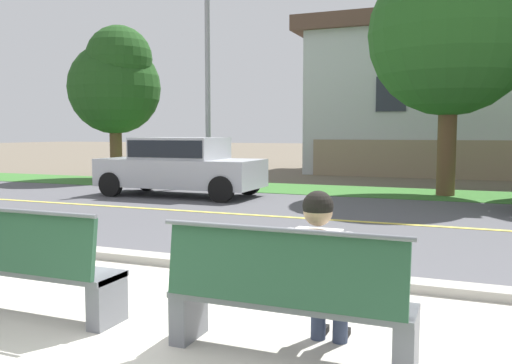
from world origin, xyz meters
TOP-DOWN VIEW (x-y plane):
  - ground_plane at (0.00, 8.00)m, footprint 140.00×140.00m
  - sidewalk_pavement at (0.00, 0.40)m, footprint 44.00×3.60m
  - curb_edge at (0.00, 2.35)m, footprint 44.00×0.30m
  - street_asphalt at (0.00, 6.50)m, footprint 52.00×8.00m
  - road_centre_line at (0.00, 6.50)m, footprint 48.00×0.14m
  - far_verge_grass at (0.00, 11.68)m, footprint 48.00×2.80m
  - bench_left at (-1.24, 0.21)m, footprint 1.83×0.48m
  - bench_right at (1.24, 0.21)m, footprint 1.83×0.48m
  - seated_person_white at (1.45, 0.38)m, footprint 0.52×0.68m
  - car_silver_far at (-4.65, 8.90)m, footprint 4.30×1.86m
  - streetlamp at (-5.04, 11.48)m, footprint 0.24×2.10m
  - shade_tree_far_left at (-9.32, 12.52)m, footprint 3.25×3.25m
  - shade_tree_left at (1.97, 11.47)m, footprint 4.19×4.19m
  - garden_wall at (3.18, 17.11)m, footprint 13.00×0.36m
  - house_across_street at (2.40, 20.31)m, footprint 13.42×6.91m

SIDE VIEW (x-z plane):
  - ground_plane at x=0.00m, z-range 0.00..0.00m
  - street_asphalt at x=0.00m, z-range 0.00..0.01m
  - sidewalk_pavement at x=0.00m, z-range 0.00..0.01m
  - far_verge_grass at x=0.00m, z-range 0.00..0.02m
  - road_centre_line at x=0.00m, z-range 0.01..0.01m
  - curb_edge at x=0.00m, z-range 0.00..0.11m
  - bench_left at x=-1.24m, z-range -0.05..0.96m
  - bench_right at x=1.24m, z-range -0.05..0.96m
  - seated_person_white at x=1.45m, z-range 0.05..1.30m
  - garden_wall at x=3.18m, z-range 0.00..1.40m
  - car_silver_far at x=-4.65m, z-range 0.08..1.62m
  - house_across_street at x=2.40m, z-range 0.04..6.29m
  - shade_tree_far_left at x=-9.32m, z-range 0.80..6.16m
  - streetlamp at x=-5.04m, z-range 0.51..7.62m
  - shade_tree_left at x=1.97m, z-range 1.04..7.96m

